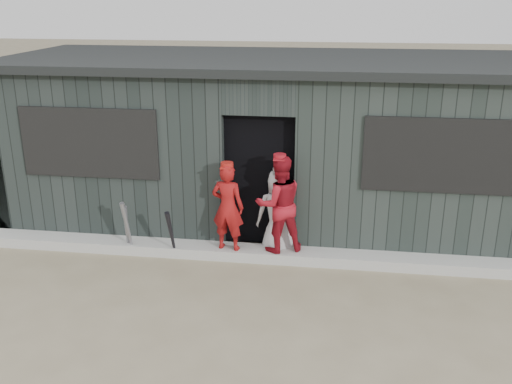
# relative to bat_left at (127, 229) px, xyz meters

# --- Properties ---
(ground) EXTENTS (80.00, 80.00, 0.00)m
(ground) POSITION_rel_bat_left_xyz_m (1.84, -1.72, -0.38)
(ground) COLOR #776B52
(ground) RESTS_ON ground
(curb) EXTENTS (8.00, 0.36, 0.15)m
(curb) POSITION_rel_bat_left_xyz_m (1.84, 0.10, -0.30)
(curb) COLOR #A6A6A1
(curb) RESTS_ON ground
(bat_left) EXTENTS (0.12, 0.23, 0.75)m
(bat_left) POSITION_rel_bat_left_xyz_m (0.00, 0.00, 0.00)
(bat_left) COLOR gray
(bat_left) RESTS_ON ground
(bat_mid) EXTENTS (0.11, 0.27, 0.84)m
(bat_mid) POSITION_rel_bat_left_xyz_m (0.04, -0.06, 0.04)
(bat_mid) COLOR gray
(bat_mid) RESTS_ON ground
(bat_right) EXTENTS (0.11, 0.30, 0.76)m
(bat_right) POSITION_rel_bat_left_xyz_m (0.68, -0.10, 0.00)
(bat_right) COLOR black
(bat_right) RESTS_ON ground
(player_red_left) EXTENTS (0.49, 0.36, 1.23)m
(player_red_left) POSITION_rel_bat_left_xyz_m (1.45, 0.06, 0.39)
(player_red_left) COLOR maroon
(player_red_left) RESTS_ON curb
(player_red_right) EXTENTS (0.80, 0.72, 1.36)m
(player_red_right) POSITION_rel_bat_left_xyz_m (2.16, 0.12, 0.45)
(player_red_right) COLOR maroon
(player_red_right) RESTS_ON curb
(player_grey_back) EXTENTS (0.68, 0.51, 1.26)m
(player_grey_back) POSITION_rel_bat_left_xyz_m (2.13, 0.30, 0.25)
(player_grey_back) COLOR #BBBBBB
(player_grey_back) RESTS_ON ground
(dugout) EXTENTS (8.30, 3.30, 2.62)m
(dugout) POSITION_rel_bat_left_xyz_m (1.84, 1.79, 0.91)
(dugout) COLOR black
(dugout) RESTS_ON ground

